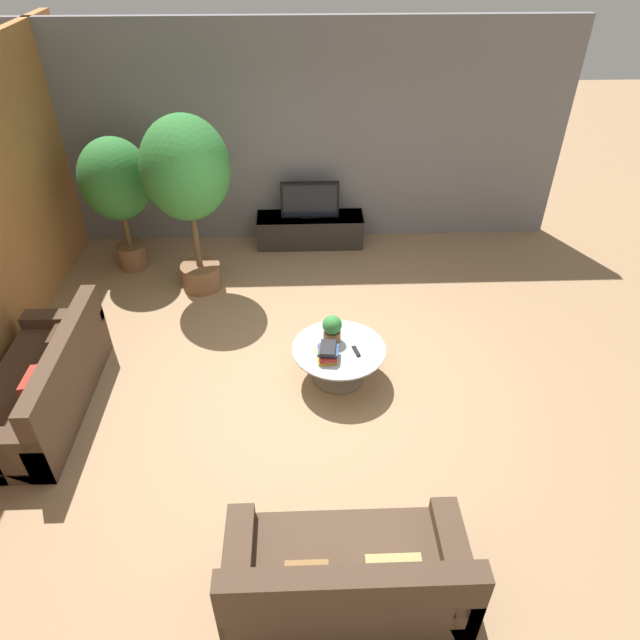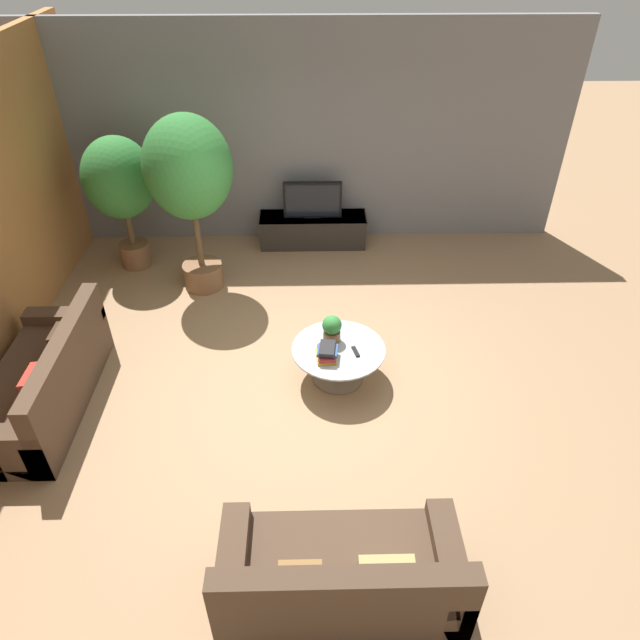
{
  "view_description": "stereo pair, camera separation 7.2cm",
  "coord_description": "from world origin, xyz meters",
  "px_view_note": "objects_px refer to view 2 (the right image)",
  "views": [
    {
      "loc": [
        0.01,
        -4.55,
        4.17
      ],
      "look_at": [
        0.18,
        0.29,
        0.55
      ],
      "focal_mm": 32.0,
      "sensor_mm": 36.0,
      "label": 1
    },
    {
      "loc": [
        0.08,
        -4.55,
        4.17
      ],
      "look_at": [
        0.18,
        0.29,
        0.55
      ],
      "focal_mm": 32.0,
      "sensor_mm": 36.0,
      "label": 2
    }
  ],
  "objects_px": {
    "coffee_table": "(338,357)",
    "couch_near_entry": "(341,578)",
    "couch_by_wall": "(44,384)",
    "potted_palm_corner": "(189,175)",
    "potted_palm_tall": "(120,183)",
    "television": "(313,200)",
    "potted_plant_tabletop": "(332,328)",
    "media_console": "(313,229)"
  },
  "relations": [
    {
      "from": "couch_by_wall",
      "to": "potted_plant_tabletop",
      "type": "bearing_deg",
      "value": 99.05
    },
    {
      "from": "media_console",
      "to": "couch_near_entry",
      "type": "xyz_separation_m",
      "value": [
        0.14,
        -5.36,
        0.05
      ]
    },
    {
      "from": "couch_by_wall",
      "to": "potted_palm_corner",
      "type": "xyz_separation_m",
      "value": [
        1.25,
        2.18,
        1.26
      ]
    },
    {
      "from": "couch_by_wall",
      "to": "coffee_table",
      "type": "bearing_deg",
      "value": 96.32
    },
    {
      "from": "media_console",
      "to": "television",
      "type": "height_order",
      "value": "television"
    },
    {
      "from": "coffee_table",
      "to": "couch_by_wall",
      "type": "distance_m",
      "value": 2.96
    },
    {
      "from": "media_console",
      "to": "television",
      "type": "distance_m",
      "value": 0.47
    },
    {
      "from": "coffee_table",
      "to": "couch_near_entry",
      "type": "xyz_separation_m",
      "value": [
        -0.09,
        -2.4,
        -0.01
      ]
    },
    {
      "from": "television",
      "to": "potted_palm_tall",
      "type": "distance_m",
      "value": 2.59
    },
    {
      "from": "television",
      "to": "couch_by_wall",
      "type": "distance_m",
      "value": 4.28
    },
    {
      "from": "media_console",
      "to": "couch_by_wall",
      "type": "xyz_separation_m",
      "value": [
        -2.71,
        -3.29,
        0.05
      ]
    },
    {
      "from": "coffee_table",
      "to": "potted_plant_tabletop",
      "type": "bearing_deg",
      "value": 116.34
    },
    {
      "from": "coffee_table",
      "to": "couch_by_wall",
      "type": "xyz_separation_m",
      "value": [
        -2.94,
        -0.33,
        -0.01
      ]
    },
    {
      "from": "media_console",
      "to": "potted_plant_tabletop",
      "type": "xyz_separation_m",
      "value": [
        0.17,
        -2.83,
        0.34
      ]
    },
    {
      "from": "potted_palm_tall",
      "to": "potted_plant_tabletop",
      "type": "bearing_deg",
      "value": -40.78
    },
    {
      "from": "couch_near_entry",
      "to": "potted_plant_tabletop",
      "type": "distance_m",
      "value": 2.55
    },
    {
      "from": "potted_palm_corner",
      "to": "potted_plant_tabletop",
      "type": "xyz_separation_m",
      "value": [
        1.62,
        -1.72,
        -0.97
      ]
    },
    {
      "from": "potted_plant_tabletop",
      "to": "couch_near_entry",
      "type": "bearing_deg",
      "value": -90.67
    },
    {
      "from": "media_console",
      "to": "television",
      "type": "relative_size",
      "value": 1.88
    },
    {
      "from": "potted_palm_tall",
      "to": "potted_plant_tabletop",
      "type": "height_order",
      "value": "potted_palm_tall"
    },
    {
      "from": "potted_palm_tall",
      "to": "potted_plant_tabletop",
      "type": "relative_size",
      "value": 5.96
    },
    {
      "from": "potted_plant_tabletop",
      "to": "coffee_table",
      "type": "bearing_deg",
      "value": -63.66
    },
    {
      "from": "coffee_table",
      "to": "potted_palm_tall",
      "type": "relative_size",
      "value": 0.54
    },
    {
      "from": "potted_palm_tall",
      "to": "potted_plant_tabletop",
      "type": "distance_m",
      "value": 3.54
    },
    {
      "from": "potted_palm_corner",
      "to": "couch_near_entry",
      "type": "bearing_deg",
      "value": -69.49
    },
    {
      "from": "potted_plant_tabletop",
      "to": "potted_palm_tall",
      "type": "bearing_deg",
      "value": 139.22
    },
    {
      "from": "coffee_table",
      "to": "couch_near_entry",
      "type": "relative_size",
      "value": 0.57
    },
    {
      "from": "potted_palm_tall",
      "to": "potted_palm_corner",
      "type": "distance_m",
      "value": 1.21
    },
    {
      "from": "couch_near_entry",
      "to": "potted_plant_tabletop",
      "type": "relative_size",
      "value": 5.66
    },
    {
      "from": "couch_by_wall",
      "to": "potted_palm_corner",
      "type": "relative_size",
      "value": 0.86
    },
    {
      "from": "potted_palm_corner",
      "to": "potted_plant_tabletop",
      "type": "bearing_deg",
      "value": -46.73
    },
    {
      "from": "television",
      "to": "potted_palm_corner",
      "type": "xyz_separation_m",
      "value": [
        -1.45,
        -1.11,
        0.84
      ]
    },
    {
      "from": "media_console",
      "to": "coffee_table",
      "type": "xyz_separation_m",
      "value": [
        0.23,
        -2.96,
        0.06
      ]
    },
    {
      "from": "couch_near_entry",
      "to": "potted_palm_tall",
      "type": "distance_m",
      "value": 5.55
    },
    {
      "from": "potted_palm_corner",
      "to": "media_console",
      "type": "bearing_deg",
      "value": 37.27
    },
    {
      "from": "media_console",
      "to": "potted_palm_tall",
      "type": "height_order",
      "value": "potted_palm_tall"
    },
    {
      "from": "media_console",
      "to": "potted_plant_tabletop",
      "type": "height_order",
      "value": "potted_plant_tabletop"
    },
    {
      "from": "couch_by_wall",
      "to": "television",
      "type": "bearing_deg",
      "value": 140.51
    },
    {
      "from": "potted_palm_tall",
      "to": "potted_palm_corner",
      "type": "relative_size",
      "value": 0.8
    },
    {
      "from": "potted_palm_corner",
      "to": "coffee_table",
      "type": "bearing_deg",
      "value": -47.71
    },
    {
      "from": "television",
      "to": "couch_by_wall",
      "type": "relative_size",
      "value": 0.43
    },
    {
      "from": "couch_by_wall",
      "to": "couch_near_entry",
      "type": "xyz_separation_m",
      "value": [
        2.84,
        -2.07,
        0.0
      ]
    }
  ]
}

